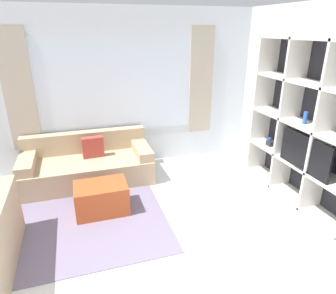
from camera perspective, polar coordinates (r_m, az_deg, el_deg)
wall_back at (r=5.27m, az=-9.62°, el=10.50°), size 6.11×0.11×2.70m
wall_right at (r=4.80m, az=25.02°, el=7.59°), size 0.07×4.49×2.70m
area_rug at (r=4.21m, az=-20.10°, el=-13.85°), size 2.73×1.90×0.01m
shelving_unit at (r=4.53m, az=25.04°, el=3.67°), size 0.38×2.05×2.26m
couch_main at (r=5.08m, az=-14.99°, el=-3.32°), size 2.02×0.91×0.74m
ottoman at (r=4.22m, az=-12.54°, el=-9.50°), size 0.70×0.48×0.42m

